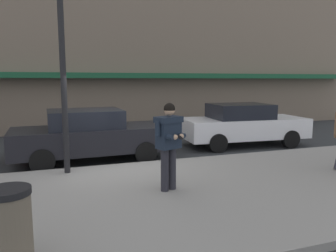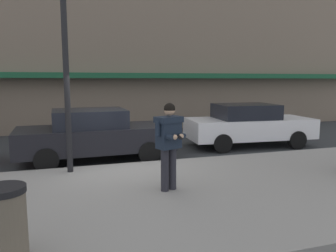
{
  "view_description": "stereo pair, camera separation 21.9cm",
  "coord_description": "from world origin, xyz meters",
  "px_view_note": "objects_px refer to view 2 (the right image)",
  "views": [
    {
      "loc": [
        -1.5,
        -8.83,
        2.39
      ],
      "look_at": [
        0.6,
        -2.75,
        1.49
      ],
      "focal_mm": 35.0,
      "sensor_mm": 36.0,
      "label": 1
    },
    {
      "loc": [
        -1.3,
        -8.9,
        2.39
      ],
      "look_at": [
        0.6,
        -2.75,
        1.49
      ],
      "focal_mm": 35.0,
      "sensor_mm": 36.0,
      "label": 2
    }
  ],
  "objects_px": {
    "parked_sedan_mid": "(95,134)",
    "parked_sedan_far": "(248,125)",
    "street_lamp_post": "(65,48)",
    "trash_bin": "(5,225)",
    "man_texting_on_phone": "(169,137)"
  },
  "relations": [
    {
      "from": "parked_sedan_far",
      "to": "street_lamp_post",
      "type": "relative_size",
      "value": 0.95
    },
    {
      "from": "parked_sedan_far",
      "to": "trash_bin",
      "type": "distance_m",
      "value": 9.37
    },
    {
      "from": "parked_sedan_far",
      "to": "man_texting_on_phone",
      "type": "distance_m",
      "value": 6.02
    },
    {
      "from": "street_lamp_post",
      "to": "parked_sedan_mid",
      "type": "bearing_deg",
      "value": 64.79
    },
    {
      "from": "street_lamp_post",
      "to": "trash_bin",
      "type": "height_order",
      "value": "street_lamp_post"
    },
    {
      "from": "parked_sedan_mid",
      "to": "trash_bin",
      "type": "distance_m",
      "value": 5.8
    },
    {
      "from": "parked_sedan_far",
      "to": "trash_bin",
      "type": "xyz_separation_m",
      "value": [
        -7.06,
        -6.16,
        -0.16
      ]
    },
    {
      "from": "trash_bin",
      "to": "street_lamp_post",
      "type": "bearing_deg",
      "value": 78.74
    },
    {
      "from": "parked_sedan_far",
      "to": "street_lamp_post",
      "type": "bearing_deg",
      "value": -161.2
    },
    {
      "from": "parked_sedan_far",
      "to": "man_texting_on_phone",
      "type": "height_order",
      "value": "man_texting_on_phone"
    },
    {
      "from": "parked_sedan_far",
      "to": "trash_bin",
      "type": "height_order",
      "value": "parked_sedan_far"
    },
    {
      "from": "parked_sedan_mid",
      "to": "parked_sedan_far",
      "type": "bearing_deg",
      "value": 5.85
    },
    {
      "from": "parked_sedan_mid",
      "to": "parked_sedan_far",
      "type": "xyz_separation_m",
      "value": [
        5.52,
        0.57,
        0.0
      ]
    },
    {
      "from": "street_lamp_post",
      "to": "trash_bin",
      "type": "distance_m",
      "value": 4.81
    },
    {
      "from": "parked_sedan_far",
      "to": "man_texting_on_phone",
      "type": "bearing_deg",
      "value": -136.1
    }
  ]
}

